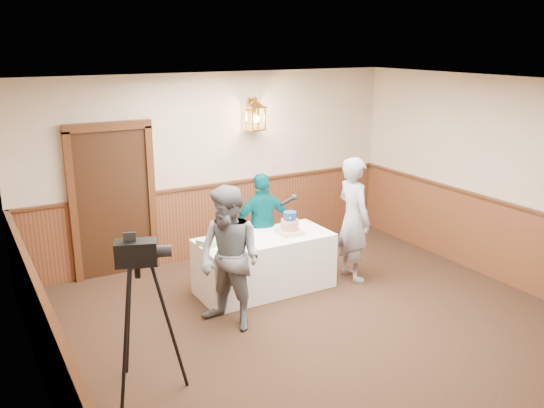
{
  "coord_description": "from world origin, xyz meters",
  "views": [
    {
      "loc": [
        -3.48,
        -4.38,
        3.25
      ],
      "look_at": [
        -0.03,
        1.7,
        1.25
      ],
      "focal_mm": 38.0,
      "sensor_mm": 36.0,
      "label": 1
    }
  ],
  "objects": [
    {
      "name": "interviewer",
      "position": [
        -0.87,
        1.19,
        0.85
      ],
      "size": [
        1.58,
        1.02,
        1.69
      ],
      "rotation": [
        0.0,
        0.0,
        -1.12
      ],
      "color": "slate",
      "rests_on": "ground"
    },
    {
      "name": "sheet_cake_green",
      "position": [
        -0.75,
        1.98,
        0.79
      ],
      "size": [
        0.39,
        0.35,
        0.07
      ],
      "primitive_type": "cube",
      "rotation": [
        0.0,
        0.0,
        0.38
      ],
      "color": "#94CD90",
      "rests_on": "display_table"
    },
    {
      "name": "baker",
      "position": [
        1.23,
        1.64,
        0.87
      ],
      "size": [
        0.45,
        0.66,
        1.74
      ],
      "primitive_type": "imported",
      "rotation": [
        0.0,
        0.0,
        1.52
      ],
      "color": "gray",
      "rests_on": "ground"
    },
    {
      "name": "assistant_p",
      "position": [
        0.19,
        2.34,
        0.75
      ],
      "size": [
        0.92,
        0.5,
        1.49
      ],
      "primitive_type": "imported",
      "rotation": [
        0.0,
        0.0,
        2.98
      ],
      "color": "#004C52",
      "rests_on": "ground"
    },
    {
      "name": "display_table",
      "position": [
        -0.03,
        1.9,
        0.38
      ],
      "size": [
        1.8,
        0.8,
        0.75
      ],
      "primitive_type": "cube",
      "color": "white",
      "rests_on": "ground"
    },
    {
      "name": "sheet_cake_yellow",
      "position": [
        -0.43,
        1.8,
        0.78
      ],
      "size": [
        0.35,
        0.31,
        0.06
      ],
      "primitive_type": "cube",
      "rotation": [
        0.0,
        0.0,
        -0.37
      ],
      "color": "#F0CD90",
      "rests_on": "display_table"
    },
    {
      "name": "tiered_cake",
      "position": [
        0.32,
        1.84,
        0.87
      ],
      "size": [
        0.32,
        0.32,
        0.31
      ],
      "rotation": [
        0.0,
        0.0,
        -0.06
      ],
      "color": "beige",
      "rests_on": "display_table"
    },
    {
      "name": "ground",
      "position": [
        0.0,
        0.0,
        0.0
      ],
      "size": [
        7.0,
        7.0,
        0.0
      ],
      "primitive_type": "plane",
      "color": "black",
      "rests_on": "ground"
    },
    {
      "name": "tv_camera_rig",
      "position": [
        -2.15,
        0.43,
        0.68
      ],
      "size": [
        0.59,
        0.56,
        1.52
      ],
      "rotation": [
        0.0,
        0.0,
        -0.34
      ],
      "color": "black",
      "rests_on": "ground"
    },
    {
      "name": "room_shell",
      "position": [
        -0.05,
        0.45,
        1.52
      ],
      "size": [
        6.02,
        7.02,
        2.81
      ],
      "color": "tan",
      "rests_on": "ground"
    }
  ]
}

